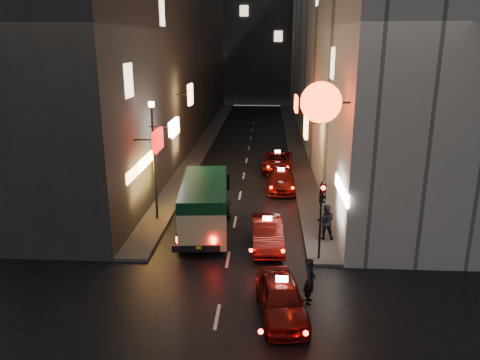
% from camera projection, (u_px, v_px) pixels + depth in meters
% --- Properties ---
extents(building_left, '(7.52, 52.00, 18.00)m').
position_uv_depth(building_left, '(164.00, 45.00, 43.01)').
color(building_left, '#34322F').
rests_on(building_left, ground).
extents(building_right, '(8.02, 52.09, 18.00)m').
position_uv_depth(building_right, '(339.00, 45.00, 42.10)').
color(building_right, '#AFACA1').
rests_on(building_right, ground).
extents(building_far, '(30.00, 10.00, 22.00)m').
position_uv_depth(building_far, '(259.00, 30.00, 72.61)').
color(building_far, '#343439').
rests_on(building_far, ground).
extents(sidewalk_left, '(1.50, 52.00, 0.15)m').
position_uv_depth(sidewalk_left, '(206.00, 140.00, 45.34)').
color(sidewalk_left, '#43403E').
rests_on(sidewalk_left, ground).
extents(sidewalk_right, '(1.50, 52.00, 0.15)m').
position_uv_depth(sidewalk_right, '(294.00, 141.00, 44.86)').
color(sidewalk_right, '#43403E').
rests_on(sidewalk_right, ground).
extents(minibus, '(2.72, 6.38, 2.67)m').
position_uv_depth(minibus, '(205.00, 201.00, 23.17)').
color(minibus, '#D9C488').
rests_on(minibus, ground).
extents(taxi_near, '(2.62, 5.07, 1.71)m').
position_uv_depth(taxi_near, '(281.00, 295.00, 16.32)').
color(taxi_near, '#660F0A').
rests_on(taxi_near, ground).
extents(taxi_second, '(2.25, 4.91, 1.70)m').
position_uv_depth(taxi_second, '(267.00, 231.00, 21.86)').
color(taxi_second, '#660F0A').
rests_on(taxi_second, ground).
extents(taxi_third, '(1.90, 4.62, 1.64)m').
position_uv_depth(taxi_third, '(281.00, 178.00, 30.40)').
color(taxi_third, '#660F0A').
rests_on(taxi_third, ground).
extents(taxi_far, '(2.24, 4.94, 1.71)m').
position_uv_depth(taxi_far, '(278.00, 160.00, 34.99)').
color(taxi_far, '#660F0A').
rests_on(taxi_far, ground).
extents(pedestrian_crossing, '(0.52, 0.72, 2.00)m').
position_uv_depth(pedestrian_crossing, '(310.00, 278.00, 17.06)').
color(pedestrian_crossing, black).
rests_on(pedestrian_crossing, ground).
extents(pedestrian_sidewalk, '(0.77, 0.51, 1.97)m').
position_uv_depth(pedestrian_sidewalk, '(326.00, 219.00, 22.28)').
color(pedestrian_sidewalk, black).
rests_on(pedestrian_sidewalk, sidewalk_right).
extents(traffic_light, '(0.26, 0.43, 3.50)m').
position_uv_depth(traffic_light, '(322.00, 204.00, 19.70)').
color(traffic_light, black).
rests_on(traffic_light, sidewalk_right).
extents(lamp_post, '(0.28, 0.28, 6.22)m').
position_uv_depth(lamp_post, '(154.00, 153.00, 24.21)').
color(lamp_post, black).
rests_on(lamp_post, sidewalk_left).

